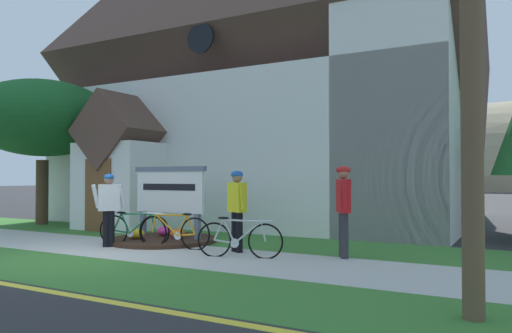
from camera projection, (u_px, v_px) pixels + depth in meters
ground at (196, 236)px, 12.90m from camera, size 140.00×140.00×0.00m
sidewalk_slab at (104, 247)px, 10.93m from camera, size 32.00×2.36×0.01m
grass_verge at (13, 262)px, 8.98m from camera, size 32.00×2.12×0.01m
church_lawn at (173, 235)px, 13.07m from camera, size 24.00×2.54×0.01m
church_building at (285, 100)px, 18.53m from camera, size 14.17×12.48×12.40m
church_sign at (169, 192)px, 11.95m from camera, size 2.17×0.17×1.83m
flower_bed at (162, 239)px, 11.72m from camera, size 2.58×2.58×0.34m
bicycle_silver at (174, 232)px, 10.65m from camera, size 1.79×0.25×0.81m
bicycle_black at (239, 239)px, 9.47m from camera, size 1.68×0.51×0.81m
bicycle_white at (134, 229)px, 11.15m from camera, size 1.66×0.55×0.80m
cyclist_in_yellow_jersey at (343, 203)px, 9.43m from camera, size 0.42×0.73×1.79m
cyclist_in_red_jersey at (237, 204)px, 10.15m from camera, size 0.55×0.55×1.71m
cyclist_in_blue_jersey at (109, 204)px, 10.91m from camera, size 0.50×0.62×1.65m
yard_deciduous_tree at (43, 119)px, 16.22m from camera, size 4.68×4.68×4.79m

